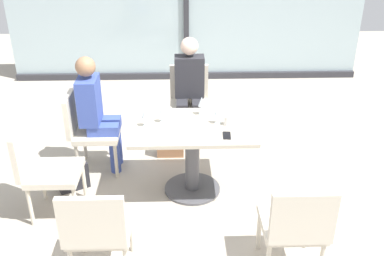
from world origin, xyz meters
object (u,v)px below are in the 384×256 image
Objects in this scene: chair_front_left at (98,228)px; wine_glass_0 at (218,111)px; chair_near_window at (189,99)px; chair_front_right at (295,224)px; dining_table_main at (192,145)px; wine_glass_3 at (202,102)px; wine_glass_2 at (163,109)px; coffee_cup at (228,120)px; person_far_left at (96,109)px; person_near_window at (190,86)px; handbag_0 at (73,176)px; chair_side_end at (43,166)px; wine_glass_1 at (145,113)px; cell_phone_on_table at (227,135)px; handbag_1 at (170,144)px; chair_far_left at (88,127)px.

chair_front_left is 4.70× the size of wine_glass_0.
chair_near_window is 2.45m from chair_front_right.
wine_glass_3 is at bearing 67.51° from dining_table_main.
wine_glass_2 reaches higher than coffee_cup.
wine_glass_3 is (1.08, -0.22, 0.16)m from person_far_left.
person_near_window reaches higher than handbag_0.
handbag_0 is (0.14, 0.38, -0.36)m from chair_side_end.
chair_near_window is at bearing 90.00° from person_near_window.
person_near_window is at bearing 107.57° from coffee_cup.
wine_glass_0 and wine_glass_1 have the same top height.
chair_front_left is at bearing -97.26° from handbag_0.
coffee_cup is 0.62× the size of cell_phone_on_table.
dining_table_main is 0.45m from wine_glass_2.
wine_glass_3 is 1.28× the size of cell_phone_on_table.
wine_glass_2 is at bearing 175.31° from wine_glass_0.
handbag_1 is (0.50, 1.87, -0.36)m from chair_front_left.
wine_glass_0 is 0.29m from cell_phone_on_table.
chair_front_left is 1.42m from cell_phone_on_table.
wine_glass_1 reaches higher than chair_near_window.
chair_far_left is 1.00× the size of chair_front_right.
wine_glass_2 is (-0.28, 0.08, 0.34)m from dining_table_main.
handbag_1 is at bearing 75.19° from chair_front_left.
chair_front_left is (-0.73, -2.34, 0.00)m from chair_near_window.
chair_front_left is 1.00× the size of chair_side_end.
chair_front_right is (0.73, -2.34, 0.00)m from chair_near_window.
coffee_cup reaches higher than cell_phone_on_table.
handbag_0 is (-0.48, 1.24, -0.36)m from chair_front_left.
wine_glass_3 is (0.10, -0.93, 0.37)m from chair_near_window.
wine_glass_2 is 0.62m from coffee_cup.
wine_glass_3 is at bearing 23.80° from wine_glass_1.
wine_glass_3 is (0.10, 0.24, 0.34)m from dining_table_main.
chair_front_right reaches higher than handbag_1.
handbag_1 is (0.86, 0.25, -0.36)m from chair_far_left.
person_near_window is 1.32m from cell_phone_on_table.
wine_glass_2 is at bearing 19.73° from chair_side_end.
chair_front_right is (1.81, -1.63, 0.00)m from chair_far_left.
person_far_left is 1.15m from person_near_window.
cell_phone_on_table is (-0.42, 0.95, 0.24)m from chair_front_right.
chair_front_left is at bearing -77.44° from chair_far_left.
wine_glass_0 is at bearing 12.11° from chair_side_end.
person_near_window is (-0.73, 2.23, 0.20)m from chair_front_right.
person_far_left is at bearing -148.44° from person_near_window.
person_far_left is 0.81m from wine_glass_2.
chair_near_window is 9.67× the size of coffee_cup.
dining_table_main is at bearing -32.02° from handbag_0.
person_near_window is at bearing 90.00° from dining_table_main.
wine_glass_3 is 1.50m from handbag_0.
chair_near_window is 2.90× the size of handbag_1.
dining_table_main is at bearing -171.45° from wine_glass_0.
person_far_left is (0.37, 0.76, 0.20)m from chair_side_end.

